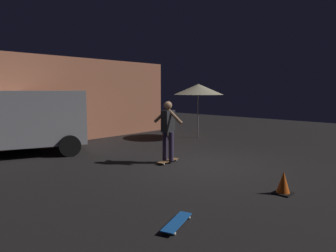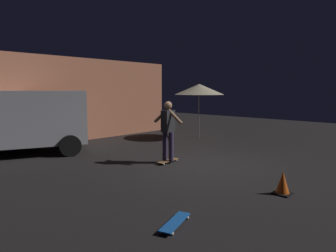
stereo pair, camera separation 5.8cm
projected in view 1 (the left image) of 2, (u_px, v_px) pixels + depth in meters
name	position (u px, v px, depth m)	size (l,w,h in m)	color
ground_plane	(201.00, 165.00, 8.40)	(28.00, 28.00, 0.00)	black
low_building	(23.00, 99.00, 12.68)	(11.95, 4.40, 3.32)	#B76B4C
parked_van	(6.00, 119.00, 9.53)	(4.98, 3.64, 2.03)	#B2B2B7
patio_umbrella	(198.00, 89.00, 12.90)	(2.10, 2.10, 2.30)	slate
skateboard_ridden	(168.00, 161.00, 8.65)	(0.80, 0.29, 0.07)	olive
skateboard_spare	(177.00, 222.00, 4.64)	(0.80, 0.44, 0.07)	#1959B2
skater	(168.00, 126.00, 8.53)	(0.40, 0.99, 1.67)	#382D4C
traffic_cone	(283.00, 183.00, 6.05)	(0.34, 0.34, 0.46)	black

